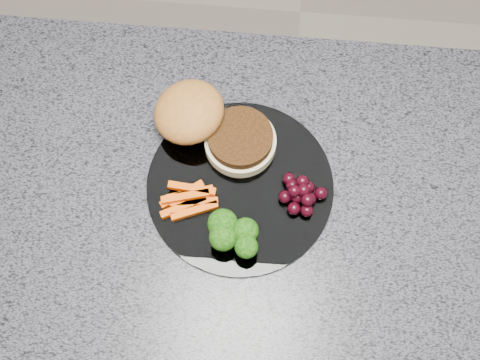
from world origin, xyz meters
name	(u,v)px	position (x,y,z in m)	size (l,w,h in m)	color
room	(382,39)	(0.00, 0.00, 1.35)	(4.02, 4.02, 2.70)	#A59C8A
island_cabinet	(292,296)	(0.00, 0.00, 0.43)	(1.20, 0.60, 0.86)	brown
countertop	(315,229)	(0.00, 0.00, 0.88)	(1.20, 0.60, 0.04)	#4D4C57
plate	(240,186)	(-0.11, 0.05, 0.90)	(0.26, 0.26, 0.01)	white
burger	(207,124)	(-0.16, 0.13, 0.93)	(0.19, 0.14, 0.06)	beige
carrot_sticks	(189,199)	(-0.18, 0.02, 0.91)	(0.08, 0.06, 0.02)	#E75003
broccoli	(232,233)	(-0.11, -0.03, 0.93)	(0.07, 0.06, 0.05)	olive
grape_bunch	(301,194)	(-0.03, 0.04, 0.92)	(0.07, 0.06, 0.03)	black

